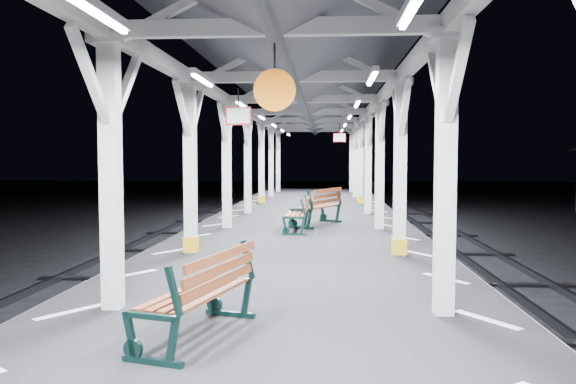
# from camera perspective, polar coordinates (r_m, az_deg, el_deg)

# --- Properties ---
(ground) EXTENTS (120.00, 120.00, 0.00)m
(ground) POSITION_cam_1_polar(r_m,az_deg,el_deg) (9.13, -0.15, -14.73)
(ground) COLOR black
(ground) RESTS_ON ground
(platform) EXTENTS (6.00, 50.00, 1.00)m
(platform) POSITION_cam_1_polar(r_m,az_deg,el_deg) (8.98, -0.15, -11.70)
(platform) COLOR black
(platform) RESTS_ON ground
(hazard_stripes_left) EXTENTS (1.00, 48.00, 0.01)m
(hazard_stripes_left) POSITION_cam_1_polar(r_m,az_deg,el_deg) (9.36, -15.45, -8.04)
(hazard_stripes_left) COLOR silver
(hazard_stripes_left) RESTS_ON platform
(hazard_stripes_right) EXTENTS (1.00, 48.00, 0.01)m
(hazard_stripes_right) POSITION_cam_1_polar(r_m,az_deg,el_deg) (9.03, 15.72, -8.45)
(hazard_stripes_right) COLOR silver
(hazard_stripes_right) RESTS_ON platform
(canopy) EXTENTS (5.40, 49.00, 4.65)m
(canopy) POSITION_cam_1_polar(r_m,az_deg,el_deg) (8.82, -0.16, 14.68)
(canopy) COLOR silver
(canopy) RESTS_ON platform
(bench_near) EXTENTS (1.04, 1.80, 0.92)m
(bench_near) POSITION_cam_1_polar(r_m,az_deg,el_deg) (5.88, -8.45, -9.96)
(bench_near) COLOR black
(bench_near) RESTS_ON platform
(bench_mid) EXTENTS (0.65, 1.66, 0.89)m
(bench_mid) POSITION_cam_1_polar(r_m,az_deg,el_deg) (14.15, 1.26, -2.11)
(bench_mid) COLOR black
(bench_mid) RESTS_ON platform
(bench_far) EXTENTS (1.42, 2.01, 1.03)m
(bench_far) POSITION_cam_1_polar(r_m,az_deg,el_deg) (15.39, 3.31, -1.39)
(bench_far) COLOR black
(bench_far) RESTS_ON platform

